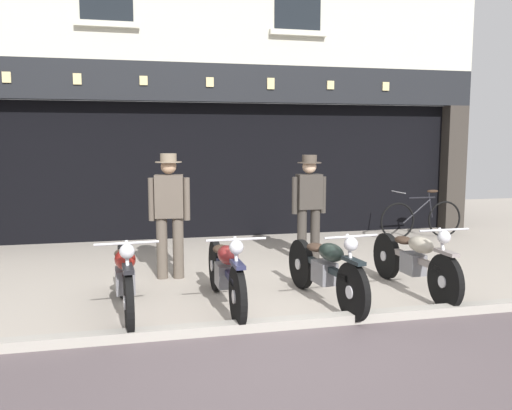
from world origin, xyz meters
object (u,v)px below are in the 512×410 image
(salesman_left, at_px, (169,209))
(advert_board_far, at_px, (335,157))
(motorcycle_center, at_px, (325,268))
(advert_board_near, at_px, (288,156))
(leaning_bicycle, at_px, (422,218))
(motorcycle_left, at_px, (125,276))
(motorcycle_center_left, at_px, (226,271))
(shopkeeper_center, at_px, (309,202))
(motorcycle_center_right, at_px, (414,260))

(salesman_left, distance_m, advert_board_far, 4.76)
(salesman_left, height_order, advert_board_far, advert_board_far)
(motorcycle_center, bearing_deg, advert_board_near, -107.06)
(leaning_bicycle, bearing_deg, salesman_left, 110.37)
(motorcycle_left, bearing_deg, motorcycle_center_left, 175.91)
(motorcycle_left, height_order, leaning_bicycle, leaning_bicycle)
(advert_board_near, bearing_deg, motorcycle_left, -125.14)
(motorcycle_center_left, xyz_separation_m, shopkeeper_center, (1.68, 2.06, 0.51))
(motorcycle_left, relative_size, motorcycle_center_left, 0.98)
(salesman_left, relative_size, leaning_bicycle, 0.98)
(motorcycle_center_left, bearing_deg, advert_board_near, -115.26)
(motorcycle_center, bearing_deg, motorcycle_left, -9.39)
(salesman_left, xyz_separation_m, advert_board_far, (3.59, 3.07, 0.58))
(advert_board_far, bearing_deg, motorcycle_center_left, -124.21)
(salesman_left, xyz_separation_m, advert_board_near, (2.58, 3.07, 0.61))
(shopkeeper_center, xyz_separation_m, leaning_bicycle, (2.79, 1.38, -0.55))
(motorcycle_center, height_order, advert_board_far, advert_board_far)
(motorcycle_center_left, distance_m, salesman_left, 1.62)
(motorcycle_center, bearing_deg, motorcycle_center_right, -178.13)
(motorcycle_center_right, bearing_deg, motorcycle_left, -0.53)
(salesman_left, relative_size, advert_board_far, 1.68)
(motorcycle_center_right, xyz_separation_m, leaning_bicycle, (2.08, 3.40, -0.04))
(shopkeeper_center, distance_m, leaning_bicycle, 3.16)
(motorcycle_center_left, relative_size, advert_board_near, 1.92)
(motorcycle_center_left, bearing_deg, motorcycle_center_right, -179.64)
(motorcycle_center, bearing_deg, salesman_left, -48.92)
(advert_board_near, distance_m, leaning_bicycle, 2.89)
(shopkeeper_center, bearing_deg, advert_board_far, -120.41)
(motorcycle_center, distance_m, motorcycle_center_right, 1.25)
(motorcycle_center_right, height_order, advert_board_near, advert_board_near)
(motorcycle_left, relative_size, shopkeeper_center, 1.19)
(motorcycle_left, height_order, shopkeeper_center, shopkeeper_center)
(motorcycle_center_right, height_order, shopkeeper_center, shopkeeper_center)
(motorcycle_center, relative_size, motorcycle_center_right, 0.98)
(advert_board_near, bearing_deg, leaning_bicycle, -23.78)
(motorcycle_left, distance_m, motorcycle_center_left, 1.11)
(motorcycle_center_left, relative_size, leaning_bicycle, 1.15)
(motorcycle_center, relative_size, advert_board_near, 1.87)
(motorcycle_center, distance_m, advert_board_near, 4.86)
(motorcycle_center_right, relative_size, shopkeeper_center, 1.21)
(motorcycle_left, xyz_separation_m, advert_board_near, (3.17, 4.50, 1.15))
(motorcycle_center_left, relative_size, shopkeeper_center, 1.21)
(motorcycle_center_left, xyz_separation_m, advert_board_near, (2.06, 4.51, 1.15))
(motorcycle_center_left, height_order, leaning_bicycle, leaning_bicycle)
(motorcycle_left, distance_m, motorcycle_center_right, 3.50)
(motorcycle_center, relative_size, leaning_bicycle, 1.12)
(motorcycle_center_right, distance_m, leaning_bicycle, 3.98)
(shopkeeper_center, xyz_separation_m, advert_board_near, (0.37, 2.45, 0.64))
(motorcycle_center_left, distance_m, leaning_bicycle, 5.64)
(motorcycle_left, relative_size, motorcycle_center_right, 0.99)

